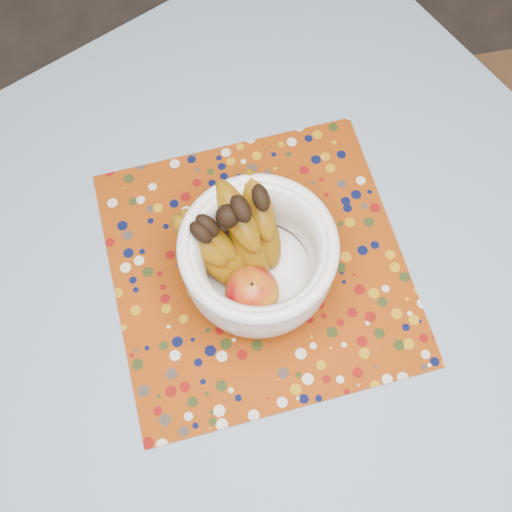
% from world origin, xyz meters
% --- Properties ---
extents(table, '(1.20, 1.20, 0.75)m').
position_xyz_m(table, '(0.00, 0.00, 0.67)').
color(table, brown).
rests_on(table, ground).
extents(tablecloth, '(1.32, 1.32, 0.01)m').
position_xyz_m(tablecloth, '(0.00, 0.00, 0.76)').
color(tablecloth, '#6682AA').
rests_on(tablecloth, table).
extents(placemat, '(0.58, 0.58, 0.00)m').
position_xyz_m(placemat, '(0.10, 0.12, 0.76)').
color(placemat, '#833007').
rests_on(placemat, tablecloth).
extents(fruit_bowl, '(0.22, 0.24, 0.18)m').
position_xyz_m(fruit_bowl, '(0.08, 0.12, 0.84)').
color(fruit_bowl, white).
rests_on(fruit_bowl, placemat).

